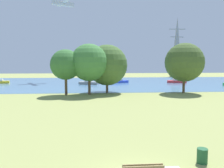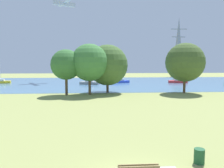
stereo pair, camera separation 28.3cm
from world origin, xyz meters
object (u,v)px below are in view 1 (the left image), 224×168
Objects in this scene: tree_west_far at (107,65)px; tree_mid_shore at (184,62)px; light_aircraft at (63,4)px; sailboat_gray at (89,82)px; electricity_pylon at (177,47)px; tree_east_near at (66,65)px; litter_bin at (202,156)px; sailboat_brown at (109,78)px; tree_west_near at (89,63)px; sailboat_red at (177,81)px; sailboat_blue at (119,81)px.

tree_mid_shore is at bearing -6.32° from tree_west_far.
light_aircraft is at bearing 131.23° from tree_mid_shore.
tree_west_far reaches higher than sailboat_gray.
electricity_pylon is (30.12, 47.16, 6.55)m from tree_west_far.
tree_west_far is at bearing 20.95° from tree_east_near.
sailboat_brown is (-1.40, 59.09, 0.07)m from litter_bin.
light_aircraft is at bearing -163.55° from sailboat_brown.
light_aircraft reaches higher than tree_west_near.
electricity_pylon is (26.55, 75.75, 11.06)m from litter_bin.
tree_west_near is 3.98m from tree_west_far.
sailboat_brown is 0.99× the size of light_aircraft.
tree_mid_shore reaches higher than sailboat_red.
sailboat_brown is 33.71m from tree_west_near.
sailboat_gray is 0.81× the size of tree_mid_shore.
sailboat_red is 23.28m from sailboat_gray.
tree_west_near is 16.63m from tree_mid_shore.
sailboat_red is (15.87, 46.35, 0.06)m from litter_bin.
litter_bin is at bearing -109.31° from electricity_pylon.
tree_west_far is at bearing -137.59° from sailboat_red.
sailboat_blue is 0.80× the size of tree_east_near.
litter_bin is 0.12× the size of sailboat_red.
light_aircraft reaches higher than sailboat_brown.
tree_west_far is 33.51m from light_aircraft.
electricity_pylon reaches higher than tree_west_near.
sailboat_blue is at bearing 114.50° from tree_mid_shore.
tree_west_far is at bearing 38.24° from tree_west_near.
light_aircraft is at bearing 123.29° from sailboat_gray.
sailboat_blue is (-15.20, 1.08, -0.01)m from sailboat_red.
sailboat_red is 33.16m from electricity_pylon.
sailboat_gray is 0.31× the size of electricity_pylon.
sailboat_brown is 1.10× the size of sailboat_gray.
sailboat_gray is 47.74m from electricity_pylon.
sailboat_gray is (-7.28, 43.92, 0.07)m from litter_bin.
sailboat_blue is 19.82m from tree_west_far.
electricity_pylon reaches higher than sailboat_brown.
tree_east_near is 20.46m from tree_mid_shore.
tree_west_far is 0.97× the size of tree_mid_shore.
tree_east_near is at bearing -100.12° from sailboat_gray.
tree_west_near is at bearing -123.81° from electricity_pylon.
litter_bin is 0.03× the size of electricity_pylon.
sailboat_brown is at bearing 91.36° from litter_bin.
tree_west_near is (0.61, -17.77, 4.90)m from sailboat_gray.
sailboat_brown is 1.05× the size of tree_east_near.
sailboat_gray is 0.95× the size of tree_east_near.
tree_mid_shore is 40.88m from light_aircraft.
light_aircraft is (-4.18, 29.23, 17.03)m from tree_east_near.
litter_bin is 29.17m from tree_west_far.
tree_east_near reaches higher than sailboat_gray.
sailboat_brown reaches higher than sailboat_red.
light_aircraft is (-11.10, 26.58, 17.14)m from tree_west_far.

